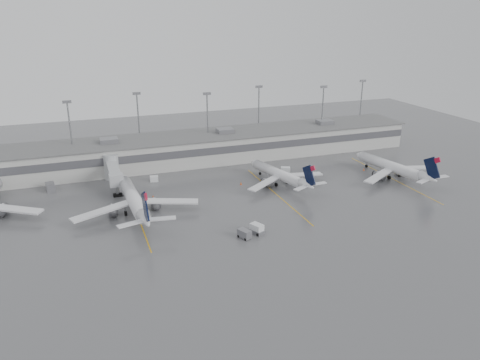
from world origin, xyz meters
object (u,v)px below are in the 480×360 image
object	(u,v)px
jet_mid_left	(134,200)
baggage_tug	(257,230)
jet_mid_right	(281,175)
jet_far_right	(394,167)

from	to	relation	value
jet_mid_left	baggage_tug	world-z (taller)	jet_mid_left
jet_mid_right	baggage_tug	distance (m)	30.08
jet_far_right	baggage_tug	world-z (taller)	jet_far_right
jet_mid_left	jet_far_right	xyz separation A→B (m)	(71.05, 0.49, -0.27)
jet_mid_left	jet_far_right	distance (m)	71.06
jet_mid_right	jet_far_right	bearing A→B (deg)	-23.83
jet_far_right	baggage_tug	distance (m)	52.29
jet_mid_left	jet_mid_right	bearing A→B (deg)	5.78
jet_mid_left	jet_mid_right	world-z (taller)	jet_mid_left
jet_mid_left	jet_mid_right	xyz separation A→B (m)	(39.28, 6.03, -0.52)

